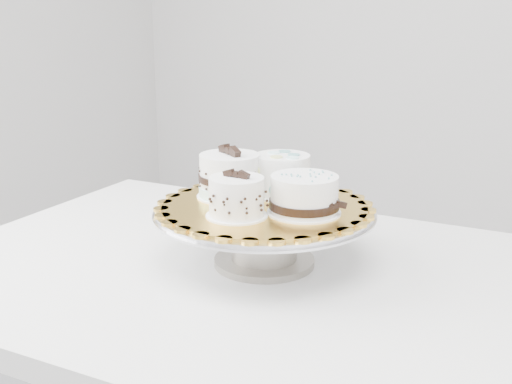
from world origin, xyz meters
The scene contains 7 objects.
table centered at (0.02, 0.06, 0.67)m, with size 1.30×0.95×0.75m.
cake_stand centered at (0.01, 0.09, 0.82)m, with size 0.39×0.39×0.11m.
cake_board centered at (0.01, 0.09, 0.86)m, with size 0.36×0.36×0.01m, color gold.
cake_swirl centered at (0.00, 0.01, 0.89)m, with size 0.10×0.10×0.08m.
cake_banded centered at (-0.07, 0.10, 0.90)m, with size 0.15×0.15×0.10m.
cake_dots centered at (0.00, 0.16, 0.90)m, with size 0.13×0.13×0.08m.
cake_ribbon centered at (0.09, 0.09, 0.89)m, with size 0.15×0.15×0.07m.
Camera 1 is at (0.59, -0.82, 1.19)m, focal length 45.00 mm.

